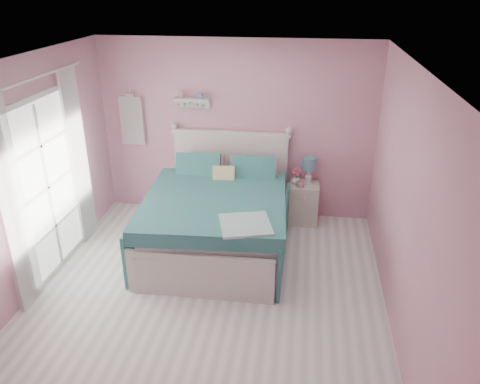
% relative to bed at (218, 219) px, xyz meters
% --- Properties ---
extents(floor, '(4.50, 4.50, 0.00)m').
position_rel_bed_xyz_m(floor, '(0.08, -1.12, -0.43)').
color(floor, beige).
rests_on(floor, ground).
extents(room_shell, '(4.50, 4.50, 4.50)m').
position_rel_bed_xyz_m(room_shell, '(0.08, -1.12, 1.16)').
color(room_shell, '#C37C90').
rests_on(room_shell, floor).
extents(bed, '(1.88, 2.30, 1.30)m').
position_rel_bed_xyz_m(bed, '(0.00, 0.00, 0.00)').
color(bed, silver).
rests_on(bed, floor).
extents(nightstand, '(0.42, 0.42, 0.60)m').
position_rel_bed_xyz_m(nightstand, '(1.11, 0.90, -0.12)').
color(nightstand, beige).
rests_on(nightstand, floor).
extents(table_lamp, '(0.20, 0.20, 0.39)m').
position_rel_bed_xyz_m(table_lamp, '(1.16, 0.96, 0.45)').
color(table_lamp, white).
rests_on(table_lamp, nightstand).
extents(vase, '(0.15, 0.15, 0.14)m').
position_rel_bed_xyz_m(vase, '(0.99, 0.91, 0.25)').
color(vase, white).
rests_on(vase, nightstand).
extents(teacup, '(0.14, 0.14, 0.09)m').
position_rel_bed_xyz_m(teacup, '(1.04, 0.79, 0.22)').
color(teacup, pink).
rests_on(teacup, nightstand).
extents(roses, '(0.14, 0.11, 0.12)m').
position_rel_bed_xyz_m(roses, '(0.98, 0.90, 0.36)').
color(roses, '#C74364').
rests_on(roses, vase).
extents(wall_shelf, '(0.50, 0.15, 0.25)m').
position_rel_bed_xyz_m(wall_shelf, '(-0.55, 1.07, 1.31)').
color(wall_shelf, silver).
rests_on(wall_shelf, room_shell).
extents(hanging_dress, '(0.34, 0.03, 0.72)m').
position_rel_bed_xyz_m(hanging_dress, '(-1.48, 1.06, 0.97)').
color(hanging_dress, white).
rests_on(hanging_dress, room_shell).
extents(french_door, '(0.04, 1.32, 2.16)m').
position_rel_bed_xyz_m(french_door, '(-1.90, -0.72, 0.65)').
color(french_door, silver).
rests_on(french_door, floor).
extents(curtain_near, '(0.04, 0.40, 2.32)m').
position_rel_bed_xyz_m(curtain_near, '(-1.84, -1.47, 0.75)').
color(curtain_near, white).
rests_on(curtain_near, floor).
extents(curtain_far, '(0.04, 0.40, 2.32)m').
position_rel_bed_xyz_m(curtain_far, '(-1.84, 0.02, 0.75)').
color(curtain_far, white).
rests_on(curtain_far, floor).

